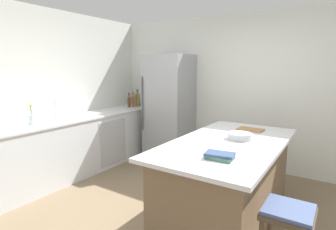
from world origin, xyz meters
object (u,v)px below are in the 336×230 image
whiskey_bottle (137,100)px  syrup_bottle (129,102)px  cookbook_stack (220,156)px  bar_stool (288,223)px  kitchen_island (227,180)px  flower_vase (32,118)px  refrigerator (169,108)px  sink_faucet (56,109)px  cutting_board (250,130)px  mixing_bowl (240,136)px  vinegar_bottle (133,101)px  olive_oil_bottle (138,100)px

whiskey_bottle → syrup_bottle: 0.27m
cookbook_stack → bar_stool: bearing=-11.5°
kitchen_island → flower_vase: (-2.52, -0.76, 0.56)m
refrigerator → sink_faucet: refrigerator is taller
cookbook_stack → cutting_board: bearing=94.5°
mixing_bowl → vinegar_bottle: bearing=155.2°
olive_oil_bottle → cutting_board: size_ratio=1.08×
sink_faucet → cookbook_stack: bearing=-5.4°
kitchen_island → cookbook_stack: cookbook_stack is taller
vinegar_bottle → cutting_board: size_ratio=0.90×
mixing_bowl → bar_stool: bearing=-52.3°
kitchen_island → mixing_bowl: (0.07, 0.15, 0.48)m
olive_oil_bottle → syrup_bottle: size_ratio=1.22×
olive_oil_bottle → flower_vase: bearing=-91.3°
mixing_bowl → whiskey_bottle: bearing=152.3°
cookbook_stack → cutting_board: size_ratio=0.85×
kitchen_island → whiskey_bottle: (-2.56, 1.53, 0.60)m
whiskey_bottle → bar_stool: bearing=-34.3°
flower_vase → vinegar_bottle: (0.01, 2.10, 0.02)m
olive_oil_bottle → bar_stool: bearing=-34.0°
flower_vase → whiskey_bottle: 2.29m
mixing_bowl → cutting_board: mixing_bowl is taller
mixing_bowl → cutting_board: 0.52m
refrigerator → bar_stool: bearing=-41.1°
vinegar_bottle → mixing_bowl: (2.58, -1.19, -0.10)m
bar_stool → whiskey_bottle: 4.02m
sink_faucet → cookbook_stack: (2.72, -0.26, -0.15)m
vinegar_bottle → cookbook_stack: bearing=-36.2°
whiskey_bottle → cutting_board: bearing=-18.5°
kitchen_island → cookbook_stack: 0.78m
vinegar_bottle → cookbook_stack: size_ratio=1.06×
refrigerator → cookbook_stack: size_ratio=7.07×
flower_vase → cutting_board: 2.93m
syrup_bottle → olive_oil_bottle: bearing=65.7°
kitchen_island → syrup_bottle: size_ratio=7.20×
whiskey_bottle → vinegar_bottle: whiskey_bottle is taller
whiskey_bottle → mixing_bowl: whiskey_bottle is taller
syrup_bottle → cutting_board: syrup_bottle is taller
whiskey_bottle → olive_oil_bottle: bearing=-44.7°
kitchen_island → bar_stool: 1.04m
flower_vase → olive_oil_bottle: 2.20m
sink_faucet → syrup_bottle: size_ratio=1.05×
sink_faucet → mixing_bowl: (2.65, 0.49, -0.14)m
olive_oil_bottle → syrup_bottle: 0.20m
kitchen_island → bar_stool: bearing=-44.3°
olive_oil_bottle → syrup_bottle: (-0.08, -0.18, -0.02)m
refrigerator → flower_vase: refrigerator is taller
kitchen_island → olive_oil_bottle: 2.92m
mixing_bowl → kitchen_island: bearing=-115.2°
syrup_bottle → mixing_bowl: 2.85m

